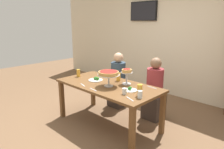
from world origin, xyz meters
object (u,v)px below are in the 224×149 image
at_px(salad_plate_near_diner, 96,79).
at_px(cutlery_knife_far, 83,85).
at_px(television, 143,11).
at_px(water_glass_clear_near, 140,94).
at_px(diner_far_right, 154,93).
at_px(beer_glass_amber_spare, 140,90).
at_px(salad_plate_far_diner, 130,90).
at_px(cutlery_spare_fork, 101,75).
at_px(cutlery_fork_near, 152,87).
at_px(water_glass_clear_far, 124,91).
at_px(diner_far_left, 118,84).
at_px(cutlery_fork_far, 130,99).
at_px(deep_dish_pizza_stand, 109,74).
at_px(beer_glass_amber_short, 78,73).
at_px(personal_pizza_stand, 127,73).
at_px(beer_glass_amber_tall, 118,77).
at_px(cutlery_knife_near, 93,90).
at_px(dining_table, 108,89).

distance_m(salad_plate_near_diner, cutlery_knife_far, 0.34).
bearing_deg(television, water_glass_clear_near, -54.37).
bearing_deg(water_glass_clear_near, cutlery_knife_far, -170.25).
distance_m(diner_far_right, beer_glass_amber_spare, 0.95).
height_order(salad_plate_far_diner, cutlery_spare_fork, salad_plate_far_diner).
bearing_deg(cutlery_fork_near, salad_plate_near_diner, 26.09).
xyz_separation_m(television, water_glass_clear_far, (1.36, -2.28, -1.22)).
xyz_separation_m(diner_far_left, water_glass_clear_far, (0.95, -0.91, 0.29)).
relative_size(salad_plate_far_diner, beer_glass_amber_spare, 1.27).
height_order(water_glass_clear_near, cutlery_fork_far, water_glass_clear_near).
height_order(deep_dish_pizza_stand, cutlery_fork_near, deep_dish_pizza_stand).
bearing_deg(water_glass_clear_far, cutlery_knife_far, -169.05).
height_order(salad_plate_near_diner, beer_glass_amber_short, beer_glass_amber_short).
height_order(salad_plate_far_diner, cutlery_knife_far, salad_plate_far_diner).
bearing_deg(beer_glass_amber_short, water_glass_clear_near, -3.84).
relative_size(television, personal_pizza_stand, 2.97).
bearing_deg(television, diner_far_right, -46.42).
distance_m(beer_glass_amber_spare, cutlery_fork_far, 0.21).
bearing_deg(cutlery_fork_far, cutlery_fork_near, 116.27).
distance_m(beer_glass_amber_tall, beer_glass_amber_short, 0.81).
bearing_deg(beer_glass_amber_spare, television, 125.52).
bearing_deg(deep_dish_pizza_stand, salad_plate_near_diner, 169.61).
distance_m(cutlery_knife_near, cutlery_knife_far, 0.31).
height_order(television, diner_far_left, television).
bearing_deg(beer_glass_amber_spare, deep_dish_pizza_stand, 178.81).
bearing_deg(water_glass_clear_far, beer_glass_amber_spare, 25.22).
xyz_separation_m(diner_far_left, beer_glass_amber_spare, (1.15, -0.81, 0.33)).
height_order(diner_far_left, water_glass_clear_near, diner_far_left).
distance_m(deep_dish_pizza_stand, salad_plate_far_diner, 0.44).
bearing_deg(diner_far_right, cutlery_spare_fork, -66.74).
xyz_separation_m(salad_plate_near_diner, beer_glass_amber_tall, (0.31, 0.27, 0.05)).
bearing_deg(dining_table, beer_glass_amber_short, -176.53).
xyz_separation_m(beer_glass_amber_tall, cutlery_fork_far, (0.71, -0.54, -0.07)).
bearing_deg(water_glass_clear_far, cutlery_spare_fork, 153.36).
bearing_deg(cutlery_fork_far, deep_dish_pizza_stand, -178.13).
relative_size(water_glass_clear_near, water_glass_clear_far, 1.19).
relative_size(diner_far_right, beer_glass_amber_short, 8.16).
xyz_separation_m(personal_pizza_stand, cutlery_spare_fork, (-0.76, 0.13, -0.19)).
relative_size(beer_glass_amber_short, water_glass_clear_near, 1.31).
height_order(diner_far_left, cutlery_knife_near, diner_far_left).
bearing_deg(beer_glass_amber_spare, diner_far_left, 144.78).
bearing_deg(water_glass_clear_far, cutlery_fork_near, 77.67).
xyz_separation_m(television, cutlery_knife_near, (0.88, -2.47, -1.27)).
distance_m(deep_dish_pizza_stand, beer_glass_amber_short, 0.85).
relative_size(beer_glass_amber_short, beer_glass_amber_spare, 0.83).
bearing_deg(dining_table, salad_plate_near_diner, 178.85).
bearing_deg(cutlery_fork_near, personal_pizza_stand, 24.24).
height_order(dining_table, diner_far_left, diner_far_left).
bearing_deg(dining_table, water_glass_clear_near, -10.80).
xyz_separation_m(dining_table, cutlery_knife_far, (-0.26, -0.33, 0.09)).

